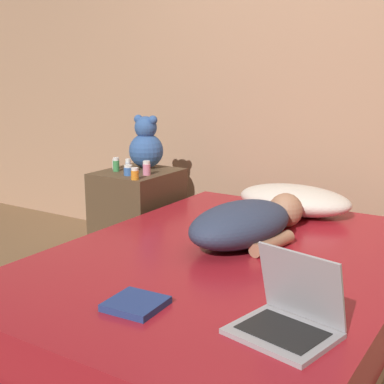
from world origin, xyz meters
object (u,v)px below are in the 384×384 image
bottle_pink (147,168)px  bottle_blue (128,170)px  teddy_bear (146,145)px  bottle_orange (135,174)px  pillow (294,200)px  book (136,304)px  bottle_white (115,164)px  person_lying (247,223)px  laptop (289,315)px  bottle_clear (128,166)px  bottle_green (116,165)px

bottle_pink → bottle_blue: bearing=-142.9°
teddy_bear → bottle_orange: size_ratio=4.86×
pillow → book: size_ratio=3.33×
pillow → bottle_white: 1.14m
person_lying → bottle_white: size_ratio=12.06×
bottle_blue → bottle_orange: bottle_orange is taller
bottle_blue → person_lying: bearing=-18.7°
book → laptop: bearing=12.8°
bottle_orange → book: 1.33m
pillow → laptop: (0.49, -1.26, -0.02)m
person_lying → bottle_blue: (-0.93, 0.31, 0.09)m
bottle_pink → bottle_orange: 0.14m
teddy_bear → bottle_orange: bearing=-62.8°
laptop → bottle_clear: laptop is taller
person_lying → bottle_orange: (-0.82, 0.24, 0.10)m
pillow → person_lying: bearing=-89.4°
pillow → bottle_green: (-1.07, -0.20, 0.12)m
bottle_white → book: 1.67m
person_lying → laptop: size_ratio=2.33×
person_lying → bottle_pink: 0.93m
bottle_blue → bottle_clear: size_ratio=0.72×
laptop → bottle_blue: bearing=156.5°
pillow → person_lying: person_lying is taller
bottle_blue → book: (0.93, -1.11, -0.17)m
bottle_blue → bottle_green: (-0.14, 0.06, 0.01)m
bottle_blue → bottle_white: bearing=150.6°
bottle_white → book: bearing=-47.4°
book → bottle_blue: bearing=129.9°
pillow → bottle_blue: 0.97m
pillow → bottle_pink: bottle_pink is taller
pillow → bottle_white: size_ratio=9.72×
bottle_pink → bottle_blue: bottle_pink is taller
bottle_pink → bottle_green: 0.23m
teddy_bear → bottle_orange: (0.17, -0.33, -0.11)m
bottle_pink → book: bearing=-54.4°
laptop → bottle_green: bearing=157.6°
pillow → bottle_white: (-1.12, -0.15, 0.11)m
bottle_pink → bottle_clear: (-0.14, 0.00, -0.00)m
bottle_clear → bottle_green: bearing=-176.2°
teddy_bear → bottle_green: bearing=-112.9°
teddy_bear → pillow: bearing=0.3°
teddy_bear → bottle_blue: size_ratio=5.45×
person_lying → bottle_orange: bearing=173.4°
bottle_clear → laptop: bearing=-35.9°
bottle_pink → person_lying: bearing=-24.1°
bottle_green → bottle_clear: (0.09, 0.01, -0.00)m
person_lying → book: person_lying is taller
bottle_pink → bottle_green: (-0.23, -0.01, 0.00)m
bottle_pink → book: size_ratio=0.45×
bottle_white → bottle_orange: (0.31, -0.19, 0.00)m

